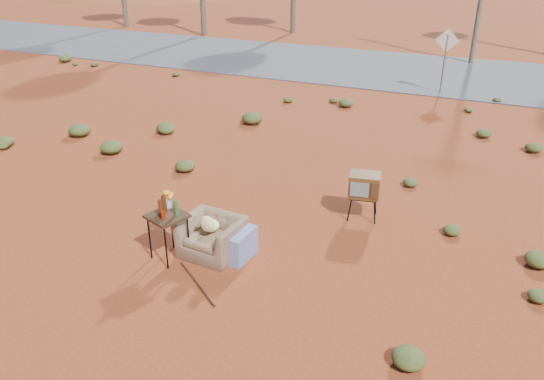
% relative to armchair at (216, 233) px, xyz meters
% --- Properties ---
extents(ground, '(140.00, 140.00, 0.00)m').
position_rel_armchair_xyz_m(ground, '(0.49, 0.02, -0.40)').
color(ground, '#953A1D').
rests_on(ground, ground).
extents(highway, '(140.00, 7.00, 0.04)m').
position_rel_armchair_xyz_m(highway, '(0.49, 15.02, -0.38)').
color(highway, '#565659').
rests_on(highway, ground).
extents(armchair, '(1.21, 0.75, 0.87)m').
position_rel_armchair_xyz_m(armchair, '(0.00, 0.00, 0.00)').
color(armchair, brown).
rests_on(armchair, ground).
extents(tv_unit, '(0.65, 0.56, 0.91)m').
position_rel_armchair_xyz_m(tv_unit, '(1.91, 2.26, 0.28)').
color(tv_unit, black).
rests_on(tv_unit, ground).
extents(side_table, '(0.73, 0.73, 1.14)m').
position_rel_armchair_xyz_m(side_table, '(-0.68, -0.38, 0.44)').
color(side_table, '#3A2615').
rests_on(side_table, ground).
extents(rusty_bar, '(1.08, 0.80, 0.03)m').
position_rel_armchair_xyz_m(rusty_bar, '(0.15, -0.90, -0.39)').
color(rusty_bar, '#4F2415').
rests_on(rusty_bar, ground).
extents(road_sign, '(0.78, 0.06, 2.19)m').
position_rel_armchair_xyz_m(road_sign, '(1.99, 12.02, 1.10)').
color(road_sign, brown).
rests_on(road_sign, ground).
extents(scrub_patch, '(17.49, 8.07, 0.33)m').
position_rel_armchair_xyz_m(scrub_patch, '(-0.33, 4.43, -0.26)').
color(scrub_patch, '#515726').
rests_on(scrub_patch, ground).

